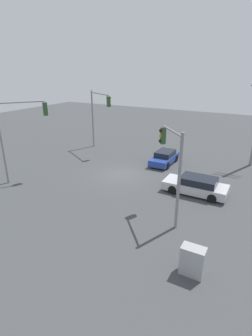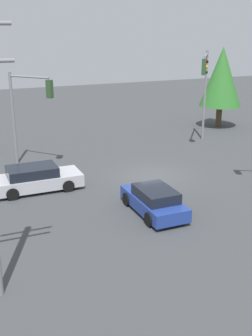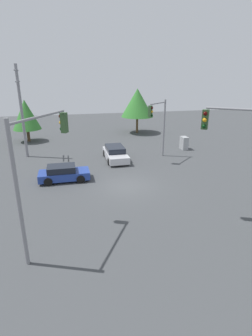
{
  "view_description": "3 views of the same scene",
  "coord_description": "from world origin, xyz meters",
  "views": [
    {
      "loc": [
        10.93,
        -18.69,
        8.95
      ],
      "look_at": [
        1.45,
        -1.59,
        1.47
      ],
      "focal_mm": 28.0,
      "sensor_mm": 36.0,
      "label": 1
    },
    {
      "loc": [
        10.74,
        20.99,
        8.44
      ],
      "look_at": [
        2.16,
        0.98,
        1.05
      ],
      "focal_mm": 45.0,
      "sensor_mm": 36.0,
      "label": 2
    },
    {
      "loc": [
        -18.03,
        4.25,
        8.16
      ],
      "look_at": [
        0.75,
        -0.08,
        1.24
      ],
      "focal_mm": 28.0,
      "sensor_mm": 36.0,
      "label": 3
    }
  ],
  "objects": [
    {
      "name": "sedan_blue",
      "position": [
        2.32,
        4.73,
        0.62
      ],
      "size": [
        1.88,
        4.01,
        1.28
      ],
      "rotation": [
        0.0,
        0.0,
        3.14
      ],
      "color": "#233D93",
      "rests_on": "ground_plane"
    },
    {
      "name": "traffic_signal_aux",
      "position": [
        -6.03,
        5.6,
        4.55
      ],
      "size": [
        3.92,
        2.37,
        6.62
      ],
      "rotation": [
        0.0,
        0.0,
        -0.52
      ],
      "color": "gray",
      "rests_on": "ground_plane"
    },
    {
      "name": "ground_plane",
      "position": [
        0.0,
        0.0,
        0.0
      ],
      "size": [
        80.0,
        80.0,
        0.0
      ],
      "primitive_type": "plane",
      "color": "#424447"
    },
    {
      "name": "traffic_signal_cross",
      "position": [
        -6.49,
        -4.83,
        4.58
      ],
      "size": [
        2.43,
        3.19,
        6.73
      ],
      "rotation": [
        0.0,
        0.0,
        0.93
      ],
      "color": "gray",
      "rests_on": "ground_plane"
    },
    {
      "name": "electrical_cabinet",
      "position": [
        8.92,
        -8.79,
        0.72
      ],
      "size": [
        1.09,
        0.65,
        1.44
      ],
      "primitive_type": "cube",
      "color": "#9EA0A3",
      "rests_on": "ground_plane"
    },
    {
      "name": "sedan_silver",
      "position": [
        6.84,
        -0.39,
        0.65
      ],
      "size": [
        4.71,
        2.04,
        1.35
      ],
      "rotation": [
        0.0,
        0.0,
        1.57
      ],
      "color": "silver",
      "rests_on": "ground_plane"
    },
    {
      "name": "traffic_signal_main",
      "position": [
        6.21,
        -4.62,
        3.95
      ],
      "size": [
        2.22,
        2.46,
        5.82
      ],
      "rotation": [
        0.0,
        0.0,
        2.29
      ],
      "color": "gray",
      "rests_on": "ground_plane"
    }
  ]
}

